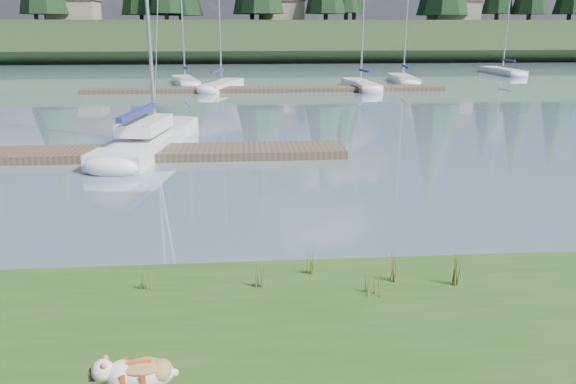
{
  "coord_description": "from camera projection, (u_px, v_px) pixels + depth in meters",
  "views": [
    {
      "loc": [
        0.34,
        -11.13,
        4.54
      ],
      "look_at": [
        1.19,
        -0.5,
        1.38
      ],
      "focal_mm": 35.0,
      "sensor_mm": 36.0,
      "label": 1
    }
  ],
  "objects": [
    {
      "name": "sailboat_main",
      "position": [
        155.0,
        134.0,
        22.4
      ],
      "size": [
        3.25,
        9.61,
        13.52
      ],
      "rotation": [
        0.0,
        0.0,
        1.42
      ],
      "color": "silver",
      "rests_on": "ground"
    },
    {
      "name": "weed_5",
      "position": [
        455.0,
        268.0,
        9.39
      ],
      "size": [
        0.17,
        0.14,
        0.7
      ],
      "color": "#475B23",
      "rests_on": "bank"
    },
    {
      "name": "weed_1",
      "position": [
        312.0,
        264.0,
        9.87
      ],
      "size": [
        0.17,
        0.14,
        0.41
      ],
      "color": "#475B23",
      "rests_on": "bank"
    },
    {
      "name": "sailboat_bg_2",
      "position": [
        224.0,
        84.0,
        42.58
      ],
      "size": [
        3.54,
        7.43,
        11.08
      ],
      "rotation": [
        0.0,
        0.0,
        1.27
      ],
      "color": "silver",
      "rests_on": "ground"
    },
    {
      "name": "house_2",
      "position": [
        454.0,
        5.0,
        78.07
      ],
      "size": [
        6.3,
        5.3,
        4.65
      ],
      "color": "gray",
      "rests_on": "ridge"
    },
    {
      "name": "weed_0",
      "position": [
        258.0,
        276.0,
        9.33
      ],
      "size": [
        0.17,
        0.14,
        0.49
      ],
      "color": "#475B23",
      "rests_on": "bank"
    },
    {
      "name": "house_1",
      "position": [
        281.0,
        5.0,
        78.14
      ],
      "size": [
        6.3,
        5.3,
        4.65
      ],
      "color": "gray",
      "rests_on": "ridge"
    },
    {
      "name": "dock_near",
      "position": [
        123.0,
        153.0,
        20.15
      ],
      "size": [
        16.0,
        2.0,
        0.3
      ],
      "primitive_type": "cube",
      "color": "#4C3D2C",
      "rests_on": "ground"
    },
    {
      "name": "mud_lip",
      "position": [
        228.0,
        278.0,
        10.35
      ],
      "size": [
        60.0,
        0.5,
        0.14
      ],
      "primitive_type": "cube",
      "color": "#33281C",
      "rests_on": "ground"
    },
    {
      "name": "weed_3",
      "position": [
        145.0,
        277.0,
        9.23
      ],
      "size": [
        0.17,
        0.14,
        0.51
      ],
      "color": "#475B23",
      "rests_on": "bank"
    },
    {
      "name": "bulldog",
      "position": [
        139.0,
        374.0,
        6.43
      ],
      "size": [
        0.97,
        0.46,
        0.58
      ],
      "rotation": [
        0.0,
        0.0,
        3.23
      ],
      "color": "silver",
      "rests_on": "bank"
    },
    {
      "name": "dock_far",
      "position": [
        265.0,
        89.0,
        40.68
      ],
      "size": [
        26.0,
        2.2,
        0.3
      ],
      "primitive_type": "cube",
      "color": "#4C3D2C",
      "rests_on": "ground"
    },
    {
      "name": "weed_2",
      "position": [
        394.0,
        267.0,
        9.54
      ],
      "size": [
        0.17,
        0.14,
        0.6
      ],
      "color": "#475B23",
      "rests_on": "bank"
    },
    {
      "name": "ground",
      "position": [
        238.0,
        92.0,
        40.57
      ],
      "size": [
        200.0,
        200.0,
        0.0
      ],
      "primitive_type": "plane",
      "color": "#7692A0",
      "rests_on": "ground"
    },
    {
      "name": "sailboat_bg_5",
      "position": [
        499.0,
        70.0,
        55.71
      ],
      "size": [
        1.64,
        8.17,
        11.64
      ],
      "rotation": [
        0.0,
        0.0,
        1.57
      ],
      "color": "silver",
      "rests_on": "ground"
    },
    {
      "name": "weed_4",
      "position": [
        371.0,
        284.0,
        9.09
      ],
      "size": [
        0.17,
        0.14,
        0.43
      ],
      "color": "#475B23",
      "rests_on": "bank"
    },
    {
      "name": "sailboat_bg_3",
      "position": [
        359.0,
        84.0,
        42.91
      ],
      "size": [
        1.89,
        7.48,
        10.95
      ],
      "rotation": [
        0.0,
        0.0,
        1.63
      ],
      "color": "silver",
      "rests_on": "ground"
    },
    {
      "name": "sailboat_bg_4",
      "position": [
        402.0,
        78.0,
        47.19
      ],
      "size": [
        2.36,
        8.04,
        11.69
      ],
      "rotation": [
        0.0,
        0.0,
        1.47
      ],
      "color": "silver",
      "rests_on": "ground"
    },
    {
      "name": "ridge",
      "position": [
        239.0,
        41.0,
        80.96
      ],
      "size": [
        200.0,
        20.0,
        5.0
      ],
      "primitive_type": "cube",
      "color": "#203319",
      "rests_on": "ground"
    },
    {
      "name": "house_0",
      "position": [
        73.0,
        5.0,
        75.04
      ],
      "size": [
        6.3,
        5.3,
        4.65
      ],
      "color": "gray",
      "rests_on": "ridge"
    },
    {
      "name": "sailboat_bg_1",
      "position": [
        184.0,
        80.0,
        45.38
      ],
      "size": [
        3.09,
        7.56,
        11.13
      ],
      "rotation": [
        0.0,
        0.0,
        1.8
      ],
      "color": "silver",
      "rests_on": "ground"
    }
  ]
}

